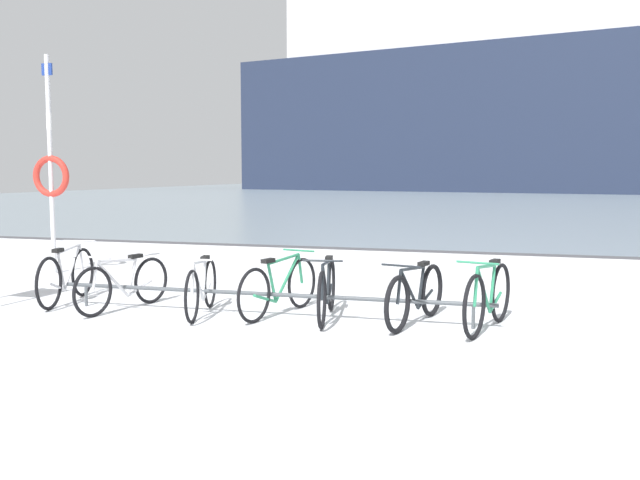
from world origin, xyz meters
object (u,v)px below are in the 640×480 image
at_px(bicycle_5, 416,295).
at_px(bicycle_6, 488,298).
at_px(bicycle_1, 123,284).
at_px(rescue_post, 51,170).
at_px(ferry_ship, 498,83).
at_px(bicycle_0, 67,276).
at_px(bicycle_2, 201,288).
at_px(bicycle_3, 279,287).
at_px(bicycle_4, 327,290).

distance_m(bicycle_5, bicycle_6, 0.82).
relative_size(bicycle_1, rescue_post, 0.43).
distance_m(rescue_post, ferry_ship, 56.18).
bearing_deg(bicycle_5, ferry_ship, 91.92).
bearing_deg(bicycle_6, rescue_post, 163.09).
bearing_deg(ferry_ship, bicycle_6, -87.26).
distance_m(bicycle_0, rescue_post, 3.33).
relative_size(bicycle_2, rescue_post, 0.42).
bearing_deg(bicycle_5, bicycle_0, -179.55).
bearing_deg(bicycle_6, bicycle_2, -177.01).
bearing_deg(bicycle_5, bicycle_3, 178.75).
xyz_separation_m(bicycle_2, rescue_post, (-4.09, 2.47, 1.45)).
distance_m(bicycle_6, rescue_post, 8.00).
height_order(bicycle_1, bicycle_4, bicycle_4).
bearing_deg(rescue_post, bicycle_4, -21.74).
xyz_separation_m(bicycle_0, bicycle_4, (3.66, 0.02, -0.01)).
distance_m(bicycle_0, bicycle_3, 3.04).
bearing_deg(ferry_ship, bicycle_2, -90.68).
distance_m(bicycle_6, ferry_ship, 58.52).
bearing_deg(bicycle_1, rescue_post, 140.29).
xyz_separation_m(bicycle_1, bicycle_6, (4.54, 0.19, 0.03)).
bearing_deg(bicycle_2, rescue_post, 148.88).
distance_m(bicycle_4, ferry_ship, 58.43).
bearing_deg(bicycle_3, bicycle_4, -5.31).
bearing_deg(bicycle_1, bicycle_5, 3.93).
distance_m(bicycle_2, rescue_post, 4.99).
relative_size(bicycle_0, bicycle_6, 1.01).
height_order(bicycle_0, bicycle_4, bicycle_0).
distance_m(bicycle_5, rescue_post, 7.22).
relative_size(bicycle_0, bicycle_2, 1.06).
relative_size(bicycle_5, rescue_post, 0.44).
bearing_deg(bicycle_4, ferry_ship, 90.86).
bearing_deg(bicycle_0, bicycle_6, -0.25).
bearing_deg(bicycle_4, bicycle_1, -174.95).
relative_size(bicycle_2, bicycle_5, 0.95).
height_order(bicycle_0, bicycle_6, bicycle_6).
distance_m(bicycle_2, bicycle_3, 0.97).
relative_size(bicycle_0, bicycle_4, 0.98).
bearing_deg(bicycle_4, bicycle_3, 174.69).
height_order(bicycle_0, bicycle_5, bicycle_0).
height_order(bicycle_4, ferry_ship, ferry_ship).
relative_size(bicycle_5, ferry_ship, 0.03).
height_order(bicycle_1, rescue_post, rescue_post).
distance_m(bicycle_3, bicycle_4, 0.63).
relative_size(bicycle_3, ferry_ship, 0.03).
height_order(bicycle_2, ferry_ship, ferry_ship).
bearing_deg(bicycle_1, bicycle_0, 167.83).
relative_size(bicycle_3, rescue_post, 0.45).
xyz_separation_m(bicycle_5, ferry_ship, (-1.93, 57.63, 9.47)).
distance_m(bicycle_2, bicycle_4, 1.57).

